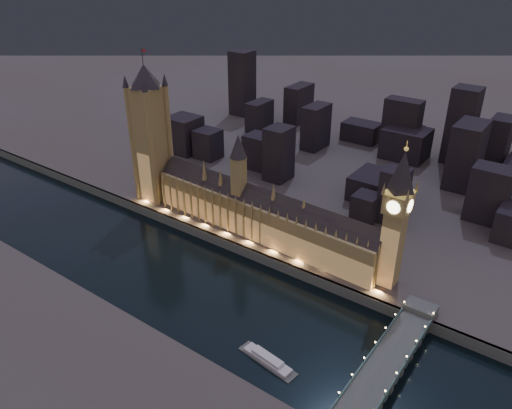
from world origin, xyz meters
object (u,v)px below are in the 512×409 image
Objects in this scene: palace_of_westminster at (259,214)px; westminster_bridge at (388,362)px; elizabeth_tower at (397,209)px; river_boat at (268,360)px; victoria_tower at (150,128)px.

westminster_bridge is at bearing -25.90° from palace_of_westminster.
elizabeth_tower is 120.44m from river_boat.
elizabeth_tower is at bearing 74.11° from river_boat.
palace_of_westminster is 1.57× the size of victoria_tower.
river_boat is at bearing -27.59° from victoria_tower.
palace_of_westminster is 111.70m from elizabeth_tower.
river_boat is (189.78, -99.16, -70.55)m from victoria_tower.
victoria_tower is at bearing 152.41° from river_boat.
elizabeth_tower is (105.23, 0.17, 37.46)m from palace_of_westminster.
victoria_tower is 3.31× the size of river_boat.
palace_of_westminster is 2.01× the size of elizabeth_tower.
westminster_bridge is (134.26, -65.19, -20.38)m from palace_of_westminster.
elizabeth_tower is at bearing -0.00° from victoria_tower.
palace_of_westminster is 127.84m from river_boat.
westminster_bridge is (29.03, -65.36, -57.85)m from elizabeth_tower.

